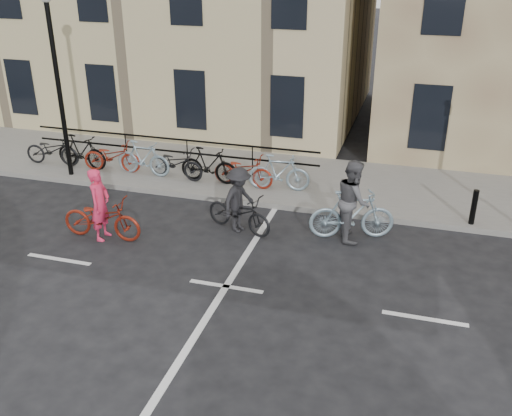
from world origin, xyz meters
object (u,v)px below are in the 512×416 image
(cyclist_grey, at_px, (352,207))
(cyclist_dark, at_px, (239,206))
(cyclist_pink, at_px, (101,215))
(lamp_post, at_px, (55,63))

(cyclist_grey, height_order, cyclist_dark, cyclist_grey)
(cyclist_grey, bearing_deg, cyclist_pink, 89.34)
(cyclist_pink, bearing_deg, cyclist_dark, -68.25)
(lamp_post, height_order, cyclist_pink, lamp_post)
(lamp_post, bearing_deg, cyclist_pink, -47.20)
(cyclist_pink, bearing_deg, lamp_post, 41.08)
(cyclist_grey, bearing_deg, cyclist_dark, 80.93)
(cyclist_pink, relative_size, cyclist_dark, 1.02)
(cyclist_dark, bearing_deg, cyclist_grey, -63.03)
(cyclist_pink, distance_m, cyclist_dark, 3.31)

